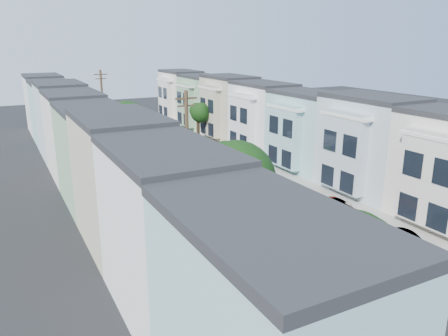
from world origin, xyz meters
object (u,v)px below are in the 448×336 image
(tree_a, at_px, (346,267))
(utility_pole_far, at_px, (103,112))
(tree_b, at_px, (234,181))
(tree_c, at_px, (171,156))
(tree_d, at_px, (127,124))
(utility_pole_near, at_px, (188,161))
(parked_left_d, at_px, (156,177))
(tree_e, at_px, (95,112))
(parked_right_c, at_px, (224,156))
(parked_left_b, at_px, (276,270))
(fedex_truck, at_px, (216,159))
(lead_sedan, at_px, (180,145))
(tree_far_r, at_px, (200,113))
(parked_right_a, at_px, (406,242))
(parked_right_d, at_px, (194,141))
(parked_left_c, at_px, (214,223))
(parked_right_b, at_px, (339,210))

(tree_a, xyz_separation_m, utility_pole_far, (0.00, 42.09, 0.54))
(tree_a, distance_m, tree_b, 9.30)
(tree_c, relative_size, tree_d, 0.94)
(utility_pole_near, distance_m, parked_left_d, 12.20)
(tree_e, bearing_deg, parked_left_d, -85.95)
(utility_pole_near, xyz_separation_m, parked_right_c, (11.20, 15.63, -4.51))
(parked_left_b, distance_m, parked_right_c, 26.78)
(fedex_truck, xyz_separation_m, parked_left_b, (-6.32, -20.22, -1.03))
(tree_b, height_order, parked_right_c, tree_b)
(lead_sedan, bearing_deg, tree_c, -118.36)
(tree_c, bearing_deg, tree_e, 90.00)
(parked_left_b, distance_m, parked_left_d, 20.56)
(tree_far_r, xyz_separation_m, parked_right_a, (-1.99, -36.70, -3.30))
(fedex_truck, bearing_deg, utility_pole_near, -124.88)
(tree_far_r, height_order, parked_right_d, tree_far_r)
(tree_far_r, bearing_deg, parked_right_a, -93.11)
(tree_c, height_order, parked_right_c, tree_c)
(tree_a, xyz_separation_m, parked_left_d, (1.40, 27.36, -3.92))
(parked_left_c, bearing_deg, tree_a, -99.08)
(utility_pole_near, bearing_deg, tree_b, -90.02)
(parked_right_a, bearing_deg, parked_left_b, 174.02)
(parked_right_b, xyz_separation_m, parked_right_d, (0.00, 28.01, 0.05))
(tree_b, bearing_deg, utility_pole_far, 90.00)
(tree_e, distance_m, tree_far_r, 13.94)
(tree_d, bearing_deg, lead_sedan, 39.49)
(parked_left_b, xyz_separation_m, parked_left_d, (0.00, 20.56, -0.02))
(utility_pole_far, height_order, parked_right_d, utility_pole_far)
(parked_right_d, bearing_deg, tree_far_r, 51.58)
(lead_sedan, bearing_deg, utility_pole_near, -115.13)
(utility_pole_far, bearing_deg, parked_right_c, -42.79)
(tree_c, relative_size, utility_pole_far, 0.72)
(tree_c, height_order, fedex_truck, tree_c)
(tree_e, height_order, lead_sedan, tree_e)
(tree_b, height_order, parked_right_a, tree_b)
(parked_left_d, bearing_deg, parked_right_b, -55.73)
(parked_left_d, relative_size, parked_right_b, 0.87)
(tree_a, bearing_deg, parked_left_d, 87.07)
(tree_a, relative_size, tree_c, 0.97)
(tree_d, relative_size, tree_far_r, 1.42)
(tree_b, xyz_separation_m, parked_left_b, (1.40, -2.45, -4.88))
(tree_d, xyz_separation_m, fedex_truck, (7.72, -4.66, -3.53))
(tree_a, xyz_separation_m, lead_sedan, (8.57, 38.74, -3.93))
(parked_left_c, height_order, parked_right_c, parked_left_c)
(tree_d, xyz_separation_m, parked_left_c, (1.40, -16.99, -4.61))
(lead_sedan, relative_size, parked_left_b, 1.11)
(lead_sedan, xyz_separation_m, parked_left_d, (-7.17, -11.38, 0.01))
(tree_far_r, height_order, lead_sedan, tree_far_r)
(parked_left_c, xyz_separation_m, parked_left_d, (0.00, 12.67, 0.02))
(tree_far_r, height_order, utility_pole_near, utility_pole_near)
(tree_d, height_order, fedex_truck, tree_d)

